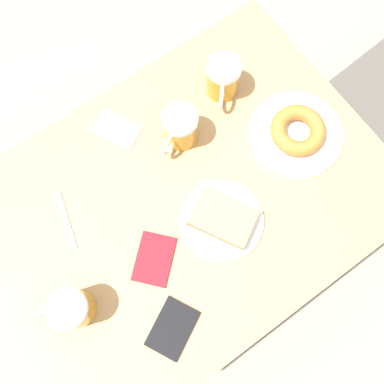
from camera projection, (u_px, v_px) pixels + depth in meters
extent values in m
plane|color=gray|center=(192.00, 239.00, 1.79)|extent=(8.00, 8.00, 0.00)
cube|color=tan|center=(192.00, 196.00, 1.12)|extent=(0.77, 1.01, 0.03)
cylinder|color=black|center=(25.00, 220.00, 1.47)|extent=(0.04, 0.04, 0.68)
cylinder|color=black|center=(239.00, 81.00, 1.61)|extent=(0.04, 0.04, 0.68)
cylinder|color=black|center=(360.00, 226.00, 1.46)|extent=(0.04, 0.04, 0.68)
cylinder|color=#514C47|center=(304.00, 126.00, 1.69)|extent=(0.03, 0.03, 0.45)
cylinder|color=#514C47|center=(368.00, 191.00, 1.62)|extent=(0.03, 0.03, 0.45)
cylinder|color=#514C47|center=(366.00, 76.00, 1.75)|extent=(0.03, 0.03, 0.45)
cylinder|color=white|center=(222.00, 220.00, 1.09)|extent=(0.21, 0.21, 0.01)
cube|color=tan|center=(222.00, 218.00, 1.06)|extent=(0.18, 0.16, 0.04)
cylinder|color=white|center=(296.00, 134.00, 1.15)|extent=(0.25, 0.25, 0.01)
torus|color=#B2702D|center=(298.00, 130.00, 1.13)|extent=(0.15, 0.15, 0.04)
cylinder|color=#C68C23|center=(74.00, 309.00, 0.98)|extent=(0.09, 0.09, 0.10)
cylinder|color=white|center=(67.00, 309.00, 0.93)|extent=(0.09, 0.09, 0.02)
torus|color=silver|center=(51.00, 313.00, 0.97)|extent=(0.04, 0.07, 0.07)
cylinder|color=#C68C23|center=(181.00, 129.00, 1.11)|extent=(0.09, 0.09, 0.10)
cylinder|color=white|center=(180.00, 119.00, 1.05)|extent=(0.09, 0.09, 0.02)
torus|color=silver|center=(170.00, 142.00, 1.09)|extent=(0.04, 0.07, 0.07)
cylinder|color=#C68C23|center=(223.00, 80.00, 1.15)|extent=(0.09, 0.09, 0.10)
cylinder|color=white|center=(224.00, 68.00, 1.09)|extent=(0.09, 0.09, 0.02)
torus|color=silver|center=(222.00, 94.00, 1.12)|extent=(0.06, 0.06, 0.07)
cube|color=white|center=(117.00, 129.00, 1.16)|extent=(0.14, 0.12, 0.00)
cube|color=silver|center=(66.00, 220.00, 1.09)|extent=(0.16, 0.05, 0.00)
cube|color=black|center=(172.00, 328.00, 1.02)|extent=(0.14, 0.15, 0.01)
cube|color=maroon|center=(154.00, 259.00, 1.06)|extent=(0.15, 0.15, 0.01)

